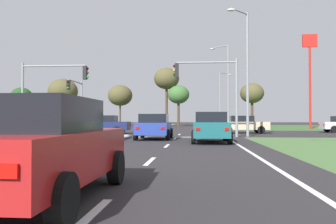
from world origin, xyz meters
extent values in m
plane|color=#282628|center=(0.00, 30.00, 0.00)|extent=(200.00, 200.00, 0.00)
cube|color=#2D4C28|center=(-25.50, 54.50, 0.00)|extent=(35.00, 35.00, 0.01)
cube|color=#385B2D|center=(25.50, 54.50, 0.00)|extent=(35.00, 35.00, 0.01)
cube|color=gray|center=(0.00, 11.00, 0.07)|extent=(1.20, 22.00, 0.14)
cube|color=gray|center=(0.00, 55.00, 0.07)|extent=(1.20, 36.00, 0.14)
cube|color=silver|center=(3.50, 3.15, 0.01)|extent=(0.14, 2.00, 0.01)
cube|color=silver|center=(3.50, 9.15, 0.01)|extent=(0.14, 2.00, 0.01)
cube|color=silver|center=(3.50, 15.15, 0.01)|extent=(0.14, 2.00, 0.01)
cube|color=silver|center=(3.50, 21.15, 0.01)|extent=(0.14, 2.00, 0.01)
cube|color=silver|center=(3.50, 27.15, 0.01)|extent=(0.14, 2.00, 0.01)
cube|color=silver|center=(6.85, 12.00, 0.01)|extent=(0.14, 24.00, 0.01)
cube|color=silver|center=(3.80, 23.00, 0.01)|extent=(6.40, 0.50, 0.01)
cube|color=silver|center=(-6.40, 24.80, 0.01)|extent=(0.70, 2.80, 0.01)
cube|color=silver|center=(-5.25, 24.80, 0.01)|extent=(0.70, 2.80, 0.01)
cube|color=silver|center=(-4.10, 24.80, 0.01)|extent=(0.70, 2.80, 0.01)
cube|color=silver|center=(-2.95, 24.80, 0.01)|extent=(0.70, 2.80, 0.01)
cube|color=silver|center=(-1.80, 24.80, 0.01)|extent=(0.70, 2.80, 0.01)
cube|color=silver|center=(-0.65, 24.80, 0.01)|extent=(0.70, 2.80, 0.01)
cube|color=#BCAD8E|center=(8.91, 30.00, 0.66)|extent=(4.23, 1.75, 0.67)
cube|color=black|center=(8.76, 30.00, 1.25)|extent=(1.94, 1.54, 0.52)
cube|color=red|center=(6.77, 30.66, 0.72)|extent=(0.04, 0.20, 0.14)
cube|color=red|center=(6.77, 29.33, 0.72)|extent=(0.04, 0.20, 0.14)
cylinder|color=black|center=(10.26, 30.88, 0.32)|extent=(0.64, 0.22, 0.64)
cylinder|color=black|center=(10.26, 29.12, 0.32)|extent=(0.64, 0.22, 0.64)
cylinder|color=black|center=(7.55, 30.88, 0.32)|extent=(0.64, 0.22, 0.64)
cylinder|color=black|center=(7.55, 29.12, 0.32)|extent=(0.64, 0.22, 0.64)
cube|color=#19565B|center=(5.60, 17.73, 0.70)|extent=(1.77, 4.40, 0.76)
cube|color=black|center=(5.60, 17.58, 1.34)|extent=(1.56, 2.03, 0.52)
cube|color=red|center=(4.92, 15.51, 0.78)|extent=(0.20, 0.04, 0.14)
cube|color=red|center=(6.27, 15.51, 0.78)|extent=(0.20, 0.04, 0.14)
cylinder|color=black|center=(4.71, 19.14, 0.32)|extent=(0.22, 0.64, 0.64)
cylinder|color=black|center=(6.48, 19.14, 0.32)|extent=(0.22, 0.64, 0.64)
cylinder|color=black|center=(4.71, 16.32, 0.32)|extent=(0.22, 0.64, 0.64)
cylinder|color=black|center=(6.48, 16.32, 0.32)|extent=(0.22, 0.64, 0.64)
cube|color=black|center=(-2.44, 56.88, 0.70)|extent=(1.79, 4.48, 0.77)
cube|color=black|center=(-2.44, 57.03, 1.35)|extent=(1.58, 2.06, 0.52)
cube|color=red|center=(-1.76, 59.14, 0.78)|extent=(0.20, 0.04, 0.14)
cube|color=red|center=(-3.13, 59.14, 0.78)|extent=(0.20, 0.04, 0.14)
cylinder|color=black|center=(-1.55, 55.45, 0.32)|extent=(0.22, 0.64, 0.64)
cylinder|color=black|center=(-3.34, 55.45, 0.32)|extent=(0.22, 0.64, 0.64)
cylinder|color=black|center=(-1.55, 58.31, 0.32)|extent=(0.22, 0.64, 0.64)
cylinder|color=black|center=(-3.34, 58.31, 0.32)|extent=(0.22, 0.64, 0.64)
cube|color=navy|center=(2.28, 20.48, 0.67)|extent=(1.86, 4.14, 0.70)
cube|color=black|center=(2.28, 20.33, 1.28)|extent=(1.64, 1.90, 0.52)
cube|color=red|center=(1.57, 18.39, 0.74)|extent=(0.20, 0.04, 0.14)
cube|color=red|center=(2.99, 18.39, 0.74)|extent=(0.20, 0.04, 0.14)
cylinder|color=black|center=(1.35, 21.80, 0.32)|extent=(0.22, 0.64, 0.64)
cylinder|color=black|center=(3.21, 21.80, 0.32)|extent=(0.22, 0.64, 0.64)
cylinder|color=black|center=(1.35, 19.15, 0.32)|extent=(0.22, 0.64, 0.64)
cylinder|color=black|center=(3.21, 19.15, 0.32)|extent=(0.22, 0.64, 0.64)
cube|color=#A31919|center=(2.41, 4.11, 0.69)|extent=(1.82, 4.30, 0.73)
cube|color=black|center=(2.41, 3.96, 1.31)|extent=(1.60, 1.98, 0.52)
cube|color=red|center=(3.10, 1.94, 0.76)|extent=(0.20, 0.04, 0.14)
cylinder|color=black|center=(1.50, 5.49, 0.32)|extent=(0.22, 0.64, 0.64)
cylinder|color=black|center=(3.32, 5.49, 0.32)|extent=(0.22, 0.64, 0.64)
cylinder|color=black|center=(3.32, 2.74, 0.32)|extent=(0.22, 0.64, 0.64)
cube|color=red|center=(16.22, 32.96, 0.71)|extent=(0.04, 0.20, 0.14)
cube|color=red|center=(16.22, 31.64, 0.71)|extent=(0.04, 0.20, 0.14)
cylinder|color=black|center=(17.04, 33.17, 0.32)|extent=(0.64, 0.22, 0.64)
cylinder|color=black|center=(17.04, 31.43, 0.32)|extent=(0.64, 0.22, 0.64)
cube|color=#161E47|center=(-2.99, 27.90, 0.66)|extent=(4.54, 1.83, 0.69)
cube|color=black|center=(-2.84, 27.90, 1.27)|extent=(2.09, 1.61, 0.52)
cube|color=red|center=(-0.70, 27.21, 0.73)|extent=(0.04, 0.20, 0.14)
cube|color=red|center=(-0.70, 28.60, 0.73)|extent=(0.04, 0.20, 0.14)
cylinder|color=black|center=(-4.44, 26.99, 0.32)|extent=(0.64, 0.22, 0.64)
cylinder|color=black|center=(-4.44, 28.82, 0.32)|extent=(0.64, 0.22, 0.64)
cylinder|color=black|center=(-1.54, 26.99, 0.32)|extent=(0.64, 0.22, 0.64)
cylinder|color=black|center=(-1.54, 28.82, 0.32)|extent=(0.64, 0.22, 0.64)
cylinder|color=gray|center=(-7.60, 23.40, 2.64)|extent=(0.18, 0.18, 5.28)
cylinder|color=gray|center=(-5.31, 23.40, 5.03)|extent=(4.59, 0.12, 0.12)
cube|color=black|center=(-3.01, 23.40, 4.51)|extent=(0.26, 0.32, 0.95)
sphere|color=#360503|center=(-2.85, 23.40, 4.81)|extent=(0.20, 0.20, 0.20)
sphere|color=#3A2405|center=(-2.85, 23.40, 4.51)|extent=(0.20, 0.20, 0.20)
sphere|color=green|center=(-2.85, 23.40, 4.21)|extent=(0.20, 0.20, 0.20)
cylinder|color=gray|center=(7.60, 23.40, 2.70)|extent=(0.18, 0.18, 5.39)
cylinder|color=gray|center=(5.55, 23.40, 5.14)|extent=(4.10, 0.12, 0.12)
cube|color=black|center=(3.50, 23.40, 4.62)|extent=(0.26, 0.32, 0.95)
sphere|color=#360503|center=(3.34, 23.40, 4.92)|extent=(0.20, 0.20, 0.20)
sphere|color=orange|center=(3.34, 23.40, 4.62)|extent=(0.20, 0.20, 0.20)
sphere|color=black|center=(3.34, 23.40, 4.32)|extent=(0.20, 0.20, 0.20)
cylinder|color=gray|center=(-7.60, 36.60, 2.66)|extent=(0.18, 0.18, 5.32)
cylinder|color=gray|center=(-7.60, 34.59, 5.07)|extent=(0.12, 4.02, 0.12)
cube|color=black|center=(-7.60, 32.58, 4.55)|extent=(0.32, 0.26, 0.95)
sphere|color=#360503|center=(-7.60, 32.42, 4.85)|extent=(0.20, 0.20, 0.20)
sphere|color=#3A2405|center=(-7.60, 32.42, 4.55)|extent=(0.20, 0.20, 0.20)
sphere|color=green|center=(-7.60, 32.42, 4.25)|extent=(0.20, 0.20, 0.20)
cylinder|color=gray|center=(8.45, 24.19, 4.37)|extent=(0.20, 0.20, 8.75)
cylinder|color=gray|center=(7.82, 23.47, 8.65)|extent=(1.34, 1.51, 0.10)
ellipsoid|color=#B2B2A8|center=(7.19, 22.75, 8.55)|extent=(0.56, 0.28, 0.20)
cylinder|color=gray|center=(8.45, 39.51, 4.84)|extent=(0.20, 0.20, 9.68)
cylinder|color=gray|center=(7.59, 40.21, 9.58)|extent=(1.80, 1.48, 0.10)
ellipsoid|color=#B2B2A8|center=(6.72, 40.91, 9.48)|extent=(0.56, 0.28, 0.20)
cylinder|color=gray|center=(8.45, 53.60, 4.18)|extent=(0.20, 0.20, 8.36)
cylinder|color=gray|center=(9.25, 54.31, 8.26)|extent=(1.66, 1.50, 0.10)
ellipsoid|color=#B2B2A8|center=(10.04, 55.02, 8.16)|extent=(0.56, 0.28, 0.20)
cylinder|color=#9E8966|center=(0.21, 43.11, 0.50)|extent=(0.16, 0.16, 0.72)
cylinder|color=#335184|center=(0.21, 43.11, 1.24)|extent=(0.34, 0.34, 0.76)
sphere|color=tan|center=(0.21, 43.11, 1.73)|extent=(0.21, 0.21, 0.21)
cylinder|color=red|center=(18.98, 44.39, 5.10)|extent=(0.28, 0.28, 10.21)
cube|color=red|center=(18.98, 44.39, 11.01)|extent=(1.80, 0.30, 1.60)
torus|color=yellow|center=(18.59, 44.56, 11.01)|extent=(0.96, 0.16, 0.96)
torus|color=yellow|center=(19.38, 44.56, 11.01)|extent=(0.96, 0.16, 0.96)
cylinder|color=#423323|center=(-26.46, 60.37, 2.12)|extent=(0.31, 0.31, 4.23)
ellipsoid|color=#1E421E|center=(-26.46, 60.37, 5.27)|extent=(3.76, 3.76, 3.20)
cylinder|color=#423323|center=(-18.37, 59.22, 2.32)|extent=(0.43, 0.43, 4.65)
ellipsoid|color=#4C4728|center=(-18.37, 59.22, 6.05)|extent=(5.11, 5.11, 4.34)
cylinder|color=#423323|center=(-9.22, 63.75, 2.17)|extent=(0.31, 0.31, 4.33)
ellipsoid|color=#4C4728|center=(-9.22, 63.75, 5.57)|extent=(4.52, 4.52, 3.84)
cylinder|color=#423323|center=(-0.26, 59.67, 3.49)|extent=(0.42, 0.42, 6.98)
ellipsoid|color=#4C4728|center=(-0.26, 59.67, 8.16)|extent=(4.32, 4.32, 3.67)
cylinder|color=#423323|center=(1.82, 58.93, 2.17)|extent=(0.42, 0.42, 4.34)
ellipsoid|color=#38602D|center=(1.82, 58.93, 5.35)|extent=(3.66, 3.66, 3.11)
cylinder|color=#423323|center=(14.49, 61.69, 2.29)|extent=(0.46, 0.46, 4.57)
ellipsoid|color=#4C4728|center=(14.49, 61.69, 5.71)|extent=(4.11, 4.11, 3.50)
camera|label=1|loc=(4.86, -1.28, 1.25)|focal=38.20mm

